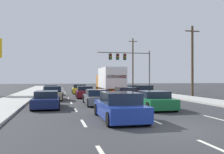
{
  "coord_description": "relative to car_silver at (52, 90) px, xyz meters",
  "views": [
    {
      "loc": [
        -4.62,
        -9.68,
        2.05
      ],
      "look_at": [
        0.56,
        13.94,
        2.2
      ],
      "focal_mm": 40.71,
      "sensor_mm": 36.0,
      "label": 1
    }
  ],
  "objects": [
    {
      "name": "box_truck",
      "position": [
        7.09,
        -2.41,
        1.34
      ],
      "size": [
        2.75,
        7.97,
        3.35
      ],
      "color": "white",
      "rests_on": "ground_plane"
    },
    {
      "name": "car_red",
      "position": [
        6.97,
        -10.05,
        -0.01
      ],
      "size": [
        1.91,
        4.51,
        1.24
      ],
      "color": "red",
      "rests_on": "ground_plane"
    },
    {
      "name": "car_white",
      "position": [
        10.22,
        1.15,
        -0.06
      ],
      "size": [
        1.99,
        4.38,
        1.14
      ],
      "color": "white",
      "rests_on": "ground_plane"
    },
    {
      "name": "utility_pole_far",
      "position": [
        15.82,
        16.32,
        4.68
      ],
      "size": [
        1.8,
        0.28,
        10.24
      ],
      "color": "brown",
      "rests_on": "ground_plane"
    },
    {
      "name": "utility_pole_mid",
      "position": [
        16.12,
        -6.29,
        3.65
      ],
      "size": [
        1.8,
        0.28,
        8.21
      ],
      "color": "brown",
      "rests_on": "ground_plane"
    },
    {
      "name": "car_tan",
      "position": [
        0.26,
        -8.2,
        0.02
      ],
      "size": [
        2.02,
        4.15,
        1.34
      ],
      "color": "tan",
      "rests_on": "ground_plane"
    },
    {
      "name": "sidewalk_right",
      "position": [
        13.65,
        -3.52,
        -0.52
      ],
      "size": [
        2.98,
        80.0,
        0.14
      ],
      "primitive_type": "cube",
      "color": "#B2AFA8",
      "rests_on": "ground_plane"
    },
    {
      "name": "car_navy",
      "position": [
        -0.09,
        -14.73,
        -0.03
      ],
      "size": [
        1.92,
        4.52,
        1.18
      ],
      "color": "#141E4C",
      "rests_on": "ground_plane"
    },
    {
      "name": "car_green",
      "position": [
        6.98,
        -17.11,
        -0.01
      ],
      "size": [
        2.07,
        4.26,
        1.22
      ],
      "color": "#196B38",
      "rests_on": "ground_plane"
    },
    {
      "name": "car_silver",
      "position": [
        0.0,
        0.0,
        0.0
      ],
      "size": [
        1.93,
        4.71,
        1.29
      ],
      "color": "#B7BABF",
      "rests_on": "ground_plane"
    },
    {
      "name": "car_yellow",
      "position": [
        3.67,
        1.8,
        -0.01
      ],
      "size": [
        2.01,
        4.09,
        1.28
      ],
      "color": "yellow",
      "rests_on": "ground_plane"
    },
    {
      "name": "ground_plane",
      "position": [
        5.21,
        1.48,
        -0.59
      ],
      "size": [
        140.0,
        140.0,
        0.0
      ],
      "primitive_type": "plane",
      "color": "#333335"
    },
    {
      "name": "lane_markings",
      "position": [
        5.21,
        -1.55,
        -0.58
      ],
      "size": [
        6.94,
        62.0,
        0.01
      ],
      "color": "silver",
      "rests_on": "ground_plane"
    },
    {
      "name": "car_black",
      "position": [
        10.19,
        -5.99,
        0.01
      ],
      "size": [
        1.97,
        4.09,
        1.31
      ],
      "color": "black",
      "rests_on": "ground_plane"
    },
    {
      "name": "car_maroon",
      "position": [
        3.6,
        -5.67,
        -0.02
      ],
      "size": [
        2.01,
        4.46,
        1.24
      ],
      "color": "maroon",
      "rests_on": "ground_plane"
    },
    {
      "name": "traffic_signal_mast",
      "position": [
        11.42,
        5.72,
        4.5
      ],
      "size": [
        8.64,
        0.69,
        6.58
      ],
      "color": "#595B56",
      "rests_on": "ground_plane"
    },
    {
      "name": "sidewalk_left",
      "position": [
        -3.23,
        -3.52,
        -0.52
      ],
      "size": [
        2.98,
        80.0,
        0.14
      ],
      "primitive_type": "cube",
      "color": "#B2AFA8",
      "rests_on": "ground_plane"
    },
    {
      "name": "car_blue",
      "position": [
        3.67,
        -20.93,
        0.04
      ],
      "size": [
        1.98,
        4.65,
        1.37
      ],
      "color": "#1E389E",
      "rests_on": "ground_plane"
    },
    {
      "name": "car_gray",
      "position": [
        3.72,
        -13.36,
        -0.04
      ],
      "size": [
        1.94,
        4.68,
        1.2
      ],
      "color": "slate",
      "rests_on": "ground_plane"
    }
  ]
}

